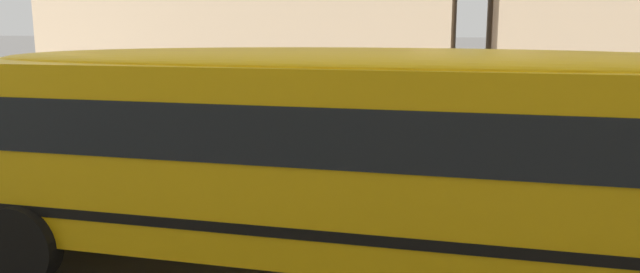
% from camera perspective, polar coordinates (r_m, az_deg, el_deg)
% --- Properties ---
extents(sidewalk_far, '(120.00, 3.00, 0.01)m').
position_cam_1_polar(sidewalk_far, '(18.02, 21.99, -1.02)').
color(sidewalk_far, gray).
rests_on(sidewalk_far, ground_plane).
extents(school_bus, '(13.65, 3.38, 3.04)m').
position_cam_1_polar(school_bus, '(7.82, 3.67, -0.73)').
color(school_bus, yellow).
rests_on(school_bus, ground_plane).
extents(parked_car_white_beside_sign, '(3.93, 1.94, 1.64)m').
position_cam_1_polar(parked_car_white_beside_sign, '(18.52, -23.66, 1.78)').
color(parked_car_white_beside_sign, silver).
rests_on(parked_car_white_beside_sign, ground_plane).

